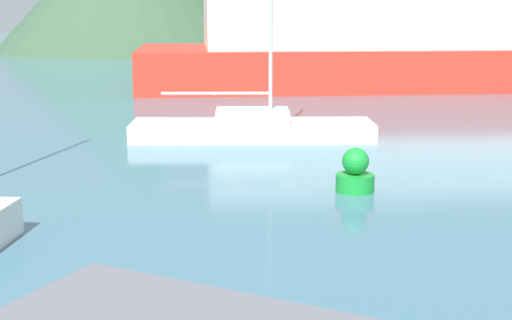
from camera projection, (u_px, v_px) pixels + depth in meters
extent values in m
cube|color=white|center=(252.00, 130.00, 22.62)|extent=(7.87, 3.30, 0.57)
cube|color=white|center=(252.00, 115.00, 22.52)|extent=(2.50, 1.79, 0.40)
cylinder|color=#BCBCC1|center=(271.00, 10.00, 21.86)|extent=(0.12, 0.12, 6.94)
cylinder|color=#BCBCC1|center=(216.00, 93.00, 22.35)|extent=(3.40, 0.67, 0.10)
cube|color=red|center=(357.00, 66.00, 38.92)|extent=(25.22, 15.12, 2.09)
cube|color=silver|center=(359.00, 15.00, 38.36)|extent=(18.00, 12.01, 3.40)
cylinder|color=green|center=(355.00, 183.00, 16.12)|extent=(0.87, 0.87, 0.39)
sphere|color=green|center=(356.00, 161.00, 16.02)|extent=(0.61, 0.61, 0.61)
cone|color=#476B42|center=(349.00, 17.00, 69.01)|extent=(29.69, 29.69, 6.83)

